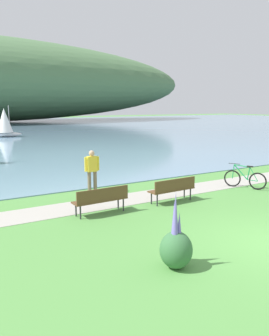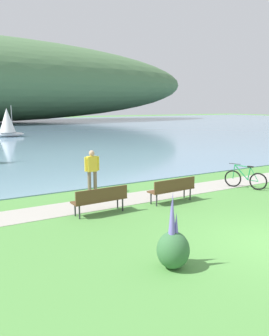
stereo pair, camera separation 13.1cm
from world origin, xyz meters
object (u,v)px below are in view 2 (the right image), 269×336
park_bench_near_camera (100,198)px  park_bench_further_along (173,188)px  bicycle_leaning_near_bench (245,179)px  person_at_shoreline (92,169)px  sailboat_nearest_to_shore (8,122)px

park_bench_near_camera → park_bench_further_along: 2.80m
park_bench_near_camera → bicycle_leaning_near_bench: bicycle_leaning_near_bench is taller
person_at_shoreline → sailboat_nearest_to_shore: size_ratio=0.51×
bicycle_leaning_near_bench → person_at_shoreline: person_at_shoreline is taller
park_bench_further_along → bicycle_leaning_near_bench: size_ratio=1.13×
park_bench_further_along → park_bench_near_camera: bearing=178.7°
park_bench_near_camera → sailboat_nearest_to_shore: (3.02, 29.84, 1.10)m
park_bench_further_along → sailboat_nearest_to_shore: size_ratio=0.54×
bicycle_leaning_near_bench → person_at_shoreline: bearing=156.7°
park_bench_near_camera → person_at_shoreline: (0.88, 2.61, 0.46)m
person_at_shoreline → sailboat_nearest_to_shore: 27.33m
park_bench_further_along → person_at_shoreline: (-1.92, 2.67, 0.46)m
park_bench_near_camera → park_bench_further_along: (2.80, -0.06, 0.00)m
person_at_shoreline → sailboat_nearest_to_shore: sailboat_nearest_to_shore is taller
park_bench_further_along → sailboat_nearest_to_shore: (0.22, 29.91, 1.10)m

